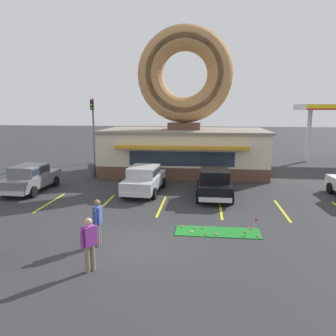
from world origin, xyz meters
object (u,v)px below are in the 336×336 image
object	(u,v)px
putting_flag_pin	(255,222)
pedestrian_blue_sweater_man	(89,242)
car_grey	(30,177)
trash_bin	(92,171)
golf_ball	(201,232)
car_black	(214,182)
car_silver	(144,178)
traffic_light_pole	(93,122)
pedestrian_leather_jacket_man	(98,220)

from	to	relation	value
putting_flag_pin	pedestrian_blue_sweater_man	distance (m)	6.73
car_grey	pedestrian_blue_sweater_man	size ratio (longest dim) A/B	2.68
car_grey	trash_bin	distance (m)	4.87
putting_flag_pin	trash_bin	distance (m)	14.01
golf_ball	pedestrian_blue_sweater_man	size ratio (longest dim) A/B	0.02
golf_ball	car_black	xyz separation A→B (m)	(0.65, 5.67, 0.82)
car_silver	trash_bin	bearing A→B (deg)	140.12
putting_flag_pin	traffic_light_pole	size ratio (longest dim) A/B	0.09
trash_bin	car_grey	bearing A→B (deg)	-118.34
traffic_light_pole	trash_bin	bearing A→B (deg)	-72.70
car_grey	pedestrian_leather_jacket_man	bearing A→B (deg)	-47.71
pedestrian_blue_sweater_man	pedestrian_leather_jacket_man	world-z (taller)	pedestrian_leather_jacket_man
traffic_light_pole	golf_ball	bearing A→B (deg)	-58.31
car_grey	traffic_light_pole	size ratio (longest dim) A/B	0.79
pedestrian_blue_sweater_man	trash_bin	world-z (taller)	pedestrian_blue_sweater_man
car_grey	pedestrian_blue_sweater_man	bearing A→B (deg)	-52.71
car_grey	car_black	distance (m)	10.99
pedestrian_leather_jacket_man	car_black	bearing A→B (deg)	58.93
pedestrian_leather_jacket_man	golf_ball	bearing A→B (deg)	23.14
pedestrian_leather_jacket_man	traffic_light_pole	bearing A→B (deg)	109.37
pedestrian_leather_jacket_man	traffic_light_pole	size ratio (longest dim) A/B	0.30
car_silver	putting_flag_pin	bearing A→B (deg)	-45.93
car_silver	traffic_light_pole	bearing A→B (deg)	123.01
car_grey	car_black	xyz separation A→B (m)	(10.99, -0.00, 0.00)
putting_flag_pin	car_grey	size ratio (longest dim) A/B	0.12
traffic_light_pole	pedestrian_blue_sweater_man	bearing A→B (deg)	-71.42
putting_flag_pin	trash_bin	bearing A→B (deg)	136.63
golf_ball	traffic_light_pole	bearing A→B (deg)	121.69
car_black	trash_bin	world-z (taller)	car_black
car_silver	car_black	size ratio (longest dim) A/B	1.02
putting_flag_pin	pedestrian_leather_jacket_man	distance (m)	6.21
golf_ball	pedestrian_blue_sweater_man	distance (m)	4.93
car_grey	trash_bin	xyz separation A→B (m)	(2.31, 4.28, -0.37)
car_black	pedestrian_blue_sweater_man	distance (m)	10.00
car_black	golf_ball	bearing A→B (deg)	-96.55
trash_bin	putting_flag_pin	bearing A→B (deg)	-43.37
putting_flag_pin	car_black	size ratio (longest dim) A/B	0.12
car_black	pedestrian_leather_jacket_man	size ratio (longest dim) A/B	2.62
car_grey	trash_bin	bearing A→B (deg)	61.66
pedestrian_leather_jacket_man	traffic_light_pole	distance (m)	18.98
trash_bin	pedestrian_blue_sweater_man	bearing A→B (deg)	-70.84
putting_flag_pin	car_black	distance (m)	5.56
putting_flag_pin	trash_bin	world-z (taller)	trash_bin
car_grey	car_black	size ratio (longest dim) A/B	1.00
putting_flag_pin	traffic_light_pole	distance (m)	20.17
traffic_light_pole	car_grey	bearing A→B (deg)	-92.10
trash_bin	traffic_light_pole	world-z (taller)	traffic_light_pole
car_grey	pedestrian_blue_sweater_man	xyz separation A→B (m)	(6.97, -9.16, 0.08)
car_grey	putting_flag_pin	bearing A→B (deg)	-23.17
car_silver	pedestrian_blue_sweater_man	xyz separation A→B (m)	(0.10, -9.62, 0.08)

